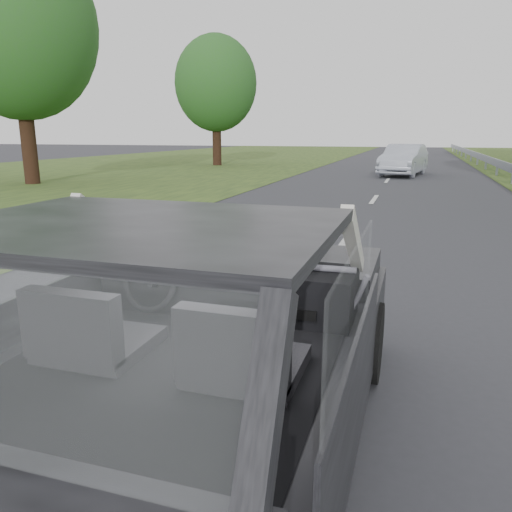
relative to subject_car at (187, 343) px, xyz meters
The scene contains 10 objects.
ground 0.72m from the subject_car, ahead, with size 140.00×140.00×0.00m, color #35353C.
subject_car is the anchor object (origin of this frame).
dashboard 0.64m from the subject_car, 90.00° to the left, with size 1.58×0.45×0.30m, color black.
driver_seat 0.52m from the subject_car, 144.06° to the right, with size 0.50×0.72×0.42m, color #29292B.
passenger_seat 0.52m from the subject_car, 35.94° to the right, with size 0.50×0.72×0.42m, color #29292B.
steering_wheel 0.55m from the subject_car, 140.48° to the left, with size 0.36×0.36×0.04m, color black.
cat 0.75m from the subject_car, 65.22° to the left, with size 0.63×0.19×0.28m, color slate.
other_car 20.87m from the subject_car, 88.65° to the left, with size 1.62×4.11×1.35m, color silver.
tree_5 18.13m from the subject_car, 133.87° to the left, with size 5.45×5.45×8.26m, color #2B5929, non-canonical shape.
tree_6 27.22m from the subject_car, 111.75° to the left, with size 4.59×4.59×6.96m, color #2B5929, non-canonical shape.
Camera 1 is at (1.09, -2.21, 1.80)m, focal length 35.00 mm.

